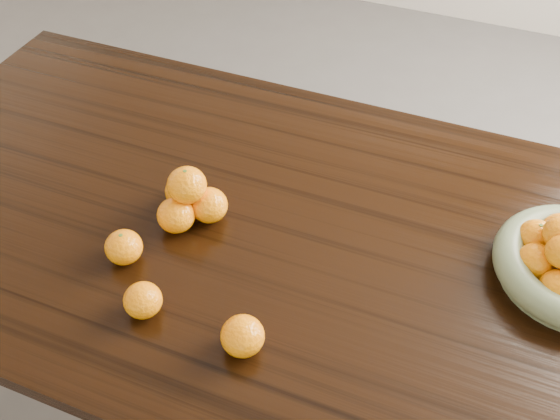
% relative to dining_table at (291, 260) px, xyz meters
% --- Properties ---
extents(ground, '(5.00, 5.00, 0.00)m').
position_rel_dining_table_xyz_m(ground, '(0.00, 0.00, -0.66)').
color(ground, '#4E4B49').
rests_on(ground, ground).
extents(dining_table, '(2.00, 1.00, 0.75)m').
position_rel_dining_table_xyz_m(dining_table, '(0.00, 0.00, 0.00)').
color(dining_table, black).
rests_on(dining_table, ground).
extents(orange_pyramid, '(0.15, 0.15, 0.13)m').
position_rel_dining_table_xyz_m(orange_pyramid, '(-0.22, -0.03, 0.14)').
color(orange_pyramid, '#FF9207').
rests_on(orange_pyramid, dining_table).
extents(loose_orange_0, '(0.08, 0.08, 0.07)m').
position_rel_dining_table_xyz_m(loose_orange_0, '(-0.28, -0.19, 0.12)').
color(loose_orange_0, '#FF9207').
rests_on(loose_orange_0, dining_table).
extents(loose_orange_1, '(0.07, 0.07, 0.07)m').
position_rel_dining_table_xyz_m(loose_orange_1, '(-0.18, -0.29, 0.12)').
color(loose_orange_1, '#FF9207').
rests_on(loose_orange_1, dining_table).
extents(loose_orange_2, '(0.08, 0.08, 0.07)m').
position_rel_dining_table_xyz_m(loose_orange_2, '(0.02, -0.29, 0.13)').
color(loose_orange_2, '#FF9207').
rests_on(loose_orange_2, dining_table).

